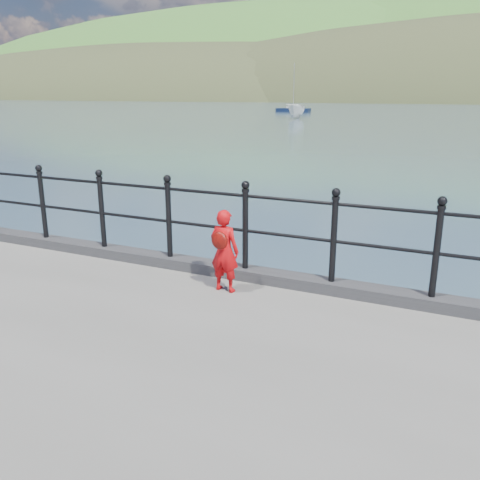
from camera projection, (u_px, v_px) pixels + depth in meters
The scene contains 6 objects.
ground at pixel (213, 331), 7.62m from camera, with size 600.00×600.00×0.00m, color #2D4251.
kerb at pixel (207, 267), 7.18m from camera, with size 60.00×0.30×0.15m, color #28282B.
railing at pixel (206, 215), 6.97m from camera, with size 18.11×0.11×1.20m.
child at pixel (224, 250), 6.38m from camera, with size 0.40×0.32×1.07m.
launch_white at pixel (297, 111), 66.81m from camera, with size 1.86×4.94×1.91m, color white.
sailboat_left at pixel (293, 110), 87.13m from camera, with size 5.80×1.80×8.28m.
Camera 1 is at (3.27, -6.11, 3.46)m, focal length 38.00 mm.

